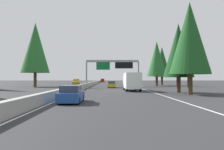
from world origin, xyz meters
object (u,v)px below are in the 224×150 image
sign_gantry_overhead (113,66)px  sedan_far_left (111,85)px  pickup_mid_center (103,80)px  conifer_right_near (178,51)px  conifer_left_mid (35,48)px  box_truck_far_center (132,81)px  conifer_right_far (162,62)px  conifer_right_foreground (190,38)px  conifer_right_mid (157,59)px  oncoming_near (76,82)px  sedan_near_center (71,95)px

sign_gantry_overhead → sedan_far_left: 5.79m
pickup_mid_center → conifer_right_near: size_ratio=0.55×
conifer_left_mid → box_truck_far_center: bearing=-130.2°
pickup_mid_center → conifer_left_mid: conifer_left_mid is taller
conifer_right_far → conifer_left_mid: conifer_left_mid is taller
conifer_right_foreground → conifer_left_mid: bearing=45.6°
conifer_right_foreground → sign_gantry_overhead: bearing=19.9°
conifer_right_foreground → conifer_right_mid: (31.39, -2.23, -0.03)m
sign_gantry_overhead → conifer_left_mid: size_ratio=0.81×
oncoming_near → sedan_far_left: bearing=21.3°
box_truck_far_center → conifer_right_foreground: (-9.29, -6.50, 5.57)m
sedan_near_center → pickup_mid_center: 102.22m
conifer_right_far → conifer_left_mid: size_ratio=0.73×
pickup_mid_center → oncoming_near: (-39.58, 8.23, 0.00)m
box_truck_far_center → conifer_right_mid: bearing=-21.6°
sign_gantry_overhead → conifer_right_foreground: (-25.67, -9.27, 2.10)m
oncoming_near → conifer_right_near: conifer_right_near is taller
box_truck_far_center → oncoming_near: box_truck_far_center is taller
sign_gantry_overhead → conifer_right_far: size_ratio=1.10×
oncoming_near → box_truck_far_center: bearing=19.4°
box_truck_far_center → conifer_right_near: size_ratio=0.84×
box_truck_far_center → conifer_right_mid: conifer_right_mid is taller
sedan_far_left → conifer_right_foreground: size_ratio=0.37×
conifer_right_foreground → pickup_mid_center: bearing=8.4°
pickup_mid_center → conifer_left_mid: size_ratio=0.36×
sign_gantry_overhead → conifer_right_foreground: 27.37m
sign_gantry_overhead → sedan_near_center: size_ratio=2.88×
box_truck_far_center → pickup_mid_center: bearing=4.9°
conifer_right_foreground → conifer_right_far: conifer_right_foreground is taller
oncoming_near → pickup_mid_center: bearing=168.3°
conifer_left_mid → sedan_near_center: bearing=-158.2°
sign_gantry_overhead → pickup_mid_center: bearing=3.8°
pickup_mid_center → conifer_right_foreground: bearing=-171.6°
conifer_right_far → sign_gantry_overhead: bearing=133.7°
oncoming_near → conifer_right_far: (-13.43, -27.46, 6.07)m
oncoming_near → conifer_right_foreground: (-53.22, -21.93, 6.27)m
conifer_right_mid → conifer_right_far: conifer_right_mid is taller
sign_gantry_overhead → pickup_mid_center: sign_gantry_overhead is taller
sedan_far_left → conifer_right_mid: (9.45, -11.97, 6.47)m
pickup_mid_center → conifer_right_mid: (-61.42, -15.93, 6.24)m
sign_gantry_overhead → conifer_right_mid: size_ratio=1.08×
conifer_right_mid → conifer_left_mid: 30.88m
conifer_right_foreground → conifer_left_mid: 39.72m
oncoming_near → conifer_left_mid: conifer_left_mid is taller
conifer_right_near → conifer_right_mid: 26.88m
conifer_right_near → conifer_right_foreground: bearing=-179.3°
conifer_right_mid → conifer_right_far: 9.03m
sedan_near_center → conifer_right_near: (14.04, -13.42, 5.46)m
oncoming_near → conifer_right_mid: 33.16m
oncoming_near → conifer_right_far: size_ratio=0.49×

